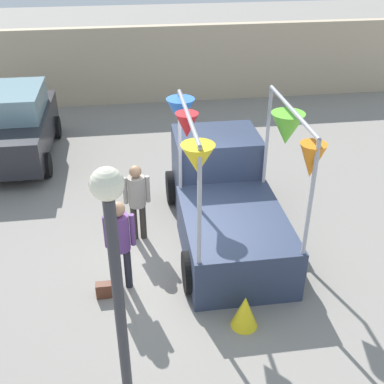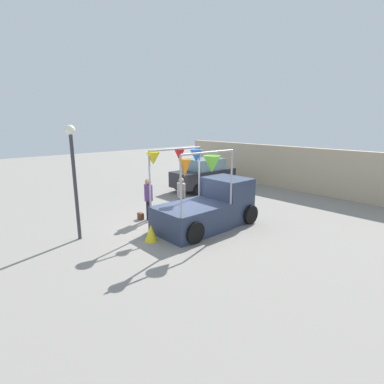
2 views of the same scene
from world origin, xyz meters
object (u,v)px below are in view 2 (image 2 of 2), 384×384
at_px(parked_car, 204,174).
at_px(handbag, 141,216).
at_px(person_customer, 149,195).
at_px(vendor_truck, 210,204).
at_px(folded_kite_bundle_sunflower, 151,233).
at_px(street_lamp, 74,167).
at_px(person_vendor, 181,193).

bearing_deg(parked_car, handbag, -68.65).
xyz_separation_m(parked_car, person_customer, (2.69, -5.79, 0.14)).
bearing_deg(handbag, vendor_truck, 34.65).
height_order(vendor_truck, folded_kite_bundle_sunflower, vendor_truck).
bearing_deg(folded_kite_bundle_sunflower, street_lamp, -136.87).
height_order(person_vendor, handbag, person_vendor).
bearing_deg(person_vendor, street_lamp, -93.77).
relative_size(parked_car, person_vendor, 2.38).
bearing_deg(vendor_truck, folded_kite_bundle_sunflower, -93.92).
bearing_deg(folded_kite_bundle_sunflower, parked_car, 123.36).
xyz_separation_m(vendor_truck, person_customer, (-2.11, -1.50, 0.22)).
xyz_separation_m(person_customer, folded_kite_bundle_sunflower, (1.92, -1.22, -0.79)).
relative_size(handbag, street_lamp, 0.07).
height_order(vendor_truck, street_lamp, street_lamp).
distance_m(street_lamp, folded_kite_bundle_sunflower, 3.43).
relative_size(vendor_truck, person_vendor, 2.46).
distance_m(vendor_truck, person_vendor, 1.77).
height_order(parked_car, handbag, parked_car).
height_order(parked_car, person_vendor, parked_car).
relative_size(person_customer, street_lamp, 0.45).
bearing_deg(parked_car, street_lamp, -72.62).
height_order(vendor_truck, parked_car, vendor_truck).
height_order(person_customer, street_lamp, street_lamp).
bearing_deg(person_customer, folded_kite_bundle_sunflower, -32.38).
distance_m(parked_car, handbag, 6.48).
bearing_deg(handbag, folded_kite_bundle_sunflower, -24.16).
height_order(person_vendor, folded_kite_bundle_sunflower, person_vendor).
bearing_deg(person_customer, parked_car, 114.94).
height_order(vendor_truck, person_vendor, vendor_truck).
relative_size(parked_car, street_lamp, 1.01).
bearing_deg(person_vendor, folded_kite_bundle_sunflower, -59.61).
relative_size(person_customer, handbag, 6.38).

